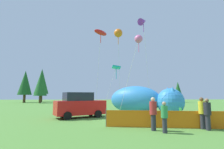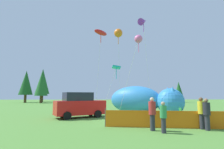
{
  "view_description": "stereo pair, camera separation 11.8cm",
  "coord_description": "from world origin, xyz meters",
  "px_view_note": "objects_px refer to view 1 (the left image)",
  "views": [
    {
      "loc": [
        -1.95,
        -13.21,
        1.91
      ],
      "look_at": [
        -1.2,
        5.13,
        4.06
      ],
      "focal_mm": 28.0,
      "sensor_mm": 36.0,
      "label": 1
    },
    {
      "loc": [
        -1.83,
        -13.22,
        1.91
      ],
      "look_at": [
        -1.2,
        5.13,
        4.06
      ],
      "focal_mm": 28.0,
      "sensor_mm": 36.0,
      "label": 2
    }
  ],
  "objects_px": {
    "parked_car": "(80,105)",
    "kite_red_lizard": "(101,33)",
    "kite_teal_diamond": "(116,68)",
    "kite_purple_delta": "(143,22)",
    "spectator_in_blue_shirt": "(202,112)",
    "spectator_in_red_shirt": "(207,113)",
    "spectator_in_green_shirt": "(164,116)",
    "folding_chair": "(179,112)",
    "spectator_in_grey_shirt": "(153,112)",
    "inflatable_cat": "(143,101)",
    "kite_pink_octopus": "(138,39)",
    "kite_orange_flower": "(118,33)"
  },
  "relations": [
    {
      "from": "parked_car",
      "to": "kite_red_lizard",
      "type": "bearing_deg",
      "value": 46.35
    },
    {
      "from": "parked_car",
      "to": "kite_red_lizard",
      "type": "distance_m",
      "value": 10.08
    },
    {
      "from": "kite_teal_diamond",
      "to": "kite_purple_delta",
      "type": "relative_size",
      "value": 0.46
    },
    {
      "from": "parked_car",
      "to": "spectator_in_blue_shirt",
      "type": "relative_size",
      "value": 2.52
    },
    {
      "from": "spectator_in_red_shirt",
      "to": "spectator_in_green_shirt",
      "type": "relative_size",
      "value": 1.1
    },
    {
      "from": "spectator_in_blue_shirt",
      "to": "kite_teal_diamond",
      "type": "xyz_separation_m",
      "value": [
        -4.31,
        9.25,
        3.92
      ]
    },
    {
      "from": "folding_chair",
      "to": "kite_teal_diamond",
      "type": "bearing_deg",
      "value": -50.33
    },
    {
      "from": "spectator_in_red_shirt",
      "to": "spectator_in_grey_shirt",
      "type": "xyz_separation_m",
      "value": [
        -2.99,
        0.06,
        0.03
      ]
    },
    {
      "from": "folding_chair",
      "to": "kite_teal_diamond",
      "type": "xyz_separation_m",
      "value": [
        -4.58,
        5.44,
        4.35
      ]
    },
    {
      "from": "spectator_in_grey_shirt",
      "to": "kite_red_lizard",
      "type": "distance_m",
      "value": 14.2
    },
    {
      "from": "spectator_in_blue_shirt",
      "to": "spectator_in_green_shirt",
      "type": "relative_size",
      "value": 1.13
    },
    {
      "from": "spectator_in_green_shirt",
      "to": "inflatable_cat",
      "type": "bearing_deg",
      "value": 84.59
    },
    {
      "from": "spectator_in_grey_shirt",
      "to": "kite_pink_octopus",
      "type": "height_order",
      "value": "kite_pink_octopus"
    },
    {
      "from": "spectator_in_red_shirt",
      "to": "kite_red_lizard",
      "type": "height_order",
      "value": "kite_red_lizard"
    },
    {
      "from": "inflatable_cat",
      "to": "folding_chair",
      "type": "bearing_deg",
      "value": -32.78
    },
    {
      "from": "kite_orange_flower",
      "to": "parked_car",
      "type": "bearing_deg",
      "value": -134.46
    },
    {
      "from": "spectator_in_green_shirt",
      "to": "spectator_in_red_shirt",
      "type": "bearing_deg",
      "value": 12.2
    },
    {
      "from": "spectator_in_grey_shirt",
      "to": "kite_orange_flower",
      "type": "xyz_separation_m",
      "value": [
        -1.18,
        9.26,
        7.8
      ]
    },
    {
      "from": "kite_red_lizard",
      "to": "inflatable_cat",
      "type": "bearing_deg",
      "value": -33.64
    },
    {
      "from": "inflatable_cat",
      "to": "kite_red_lizard",
      "type": "xyz_separation_m",
      "value": [
        -4.4,
        2.93,
        8.12
      ]
    },
    {
      "from": "inflatable_cat",
      "to": "kite_teal_diamond",
      "type": "bearing_deg",
      "value": -179.76
    },
    {
      "from": "kite_pink_octopus",
      "to": "kite_red_lizard",
      "type": "height_order",
      "value": "kite_red_lizard"
    },
    {
      "from": "parked_car",
      "to": "inflatable_cat",
      "type": "bearing_deg",
      "value": -4.91
    },
    {
      "from": "spectator_in_blue_shirt",
      "to": "kite_teal_diamond",
      "type": "relative_size",
      "value": 0.34
    },
    {
      "from": "parked_car",
      "to": "spectator_in_grey_shirt",
      "type": "relative_size",
      "value": 2.51
    },
    {
      "from": "inflatable_cat",
      "to": "spectator_in_green_shirt",
      "type": "bearing_deg",
      "value": -64.85
    },
    {
      "from": "kite_pink_octopus",
      "to": "kite_teal_diamond",
      "type": "bearing_deg",
      "value": 120.63
    },
    {
      "from": "spectator_in_red_shirt",
      "to": "kite_teal_diamond",
      "type": "bearing_deg",
      "value": 114.53
    },
    {
      "from": "spectator_in_grey_shirt",
      "to": "kite_teal_diamond",
      "type": "height_order",
      "value": "kite_teal_diamond"
    },
    {
      "from": "kite_teal_diamond",
      "to": "kite_red_lizard",
      "type": "height_order",
      "value": "kite_red_lizard"
    },
    {
      "from": "spectator_in_blue_shirt",
      "to": "kite_pink_octopus",
      "type": "xyz_separation_m",
      "value": [
        -2.39,
        6.0,
        6.17
      ]
    },
    {
      "from": "kite_orange_flower",
      "to": "folding_chair",
      "type": "bearing_deg",
      "value": -49.67
    },
    {
      "from": "folding_chair",
      "to": "inflatable_cat",
      "type": "distance_m",
      "value": 4.43
    },
    {
      "from": "spectator_in_green_shirt",
      "to": "kite_red_lizard",
      "type": "bearing_deg",
      "value": 107.19
    },
    {
      "from": "kite_orange_flower",
      "to": "spectator_in_blue_shirt",
      "type": "bearing_deg",
      "value": -65.48
    },
    {
      "from": "kite_pink_octopus",
      "to": "kite_teal_diamond",
      "type": "distance_m",
      "value": 4.4
    },
    {
      "from": "spectator_in_green_shirt",
      "to": "kite_purple_delta",
      "type": "distance_m",
      "value": 14.36
    },
    {
      "from": "spectator_in_red_shirt",
      "to": "kite_red_lizard",
      "type": "distance_m",
      "value": 15.21
    },
    {
      "from": "kite_red_lizard",
      "to": "spectator_in_blue_shirt",
      "type": "bearing_deg",
      "value": -60.24
    },
    {
      "from": "spectator_in_blue_shirt",
      "to": "kite_orange_flower",
      "type": "distance_m",
      "value": 12.55
    },
    {
      "from": "kite_red_lizard",
      "to": "spectator_in_green_shirt",
      "type": "bearing_deg",
      "value": -72.81
    },
    {
      "from": "kite_pink_octopus",
      "to": "kite_purple_delta",
      "type": "distance_m",
      "value": 5.1
    },
    {
      "from": "kite_pink_octopus",
      "to": "kite_orange_flower",
      "type": "xyz_separation_m",
      "value": [
        -1.69,
        2.94,
        1.63
      ]
    },
    {
      "from": "inflatable_cat",
      "to": "spectator_in_blue_shirt",
      "type": "bearing_deg",
      "value": -47.12
    },
    {
      "from": "parked_car",
      "to": "inflatable_cat",
      "type": "xyz_separation_m",
      "value": [
        6.0,
        2.44,
        0.26
      ]
    },
    {
      "from": "inflatable_cat",
      "to": "kite_purple_delta",
      "type": "bearing_deg",
      "value": 102.12
    },
    {
      "from": "inflatable_cat",
      "to": "kite_orange_flower",
      "type": "bearing_deg",
      "value": -176.58
    },
    {
      "from": "spectator_in_red_shirt",
      "to": "spectator_in_grey_shirt",
      "type": "bearing_deg",
      "value": 178.83
    },
    {
      "from": "spectator_in_red_shirt",
      "to": "spectator_in_green_shirt",
      "type": "xyz_separation_m",
      "value": [
        -2.59,
        -0.56,
        -0.08
      ]
    },
    {
      "from": "folding_chair",
      "to": "spectator_in_red_shirt",
      "type": "xyz_separation_m",
      "value": [
        -0.19,
        -4.19,
        0.39
      ]
    }
  ]
}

